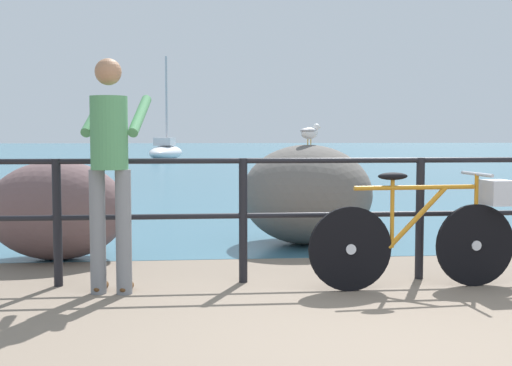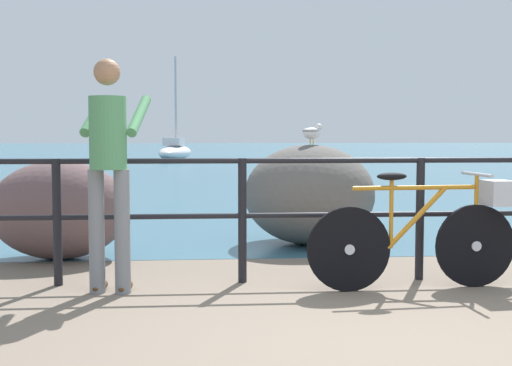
# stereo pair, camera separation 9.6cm
# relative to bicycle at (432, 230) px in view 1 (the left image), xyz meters

# --- Properties ---
(ground_plane) EXTENTS (120.00, 120.00, 0.10)m
(ground_plane) POSITION_rel_bicycle_xyz_m (-0.72, 18.51, -0.51)
(ground_plane) COLOR #756656
(sea_surface) EXTENTS (120.00, 90.00, 0.01)m
(sea_surface) POSITION_rel_bicycle_xyz_m (-0.72, 46.36, -0.46)
(sea_surface) COLOR #38667A
(sea_surface) RESTS_ON ground_plane
(promenade_railing) EXTENTS (7.50, 0.07, 1.02)m
(promenade_railing) POSITION_rel_bicycle_xyz_m (-0.72, 0.34, 0.17)
(promenade_railing) COLOR black
(promenade_railing) RESTS_ON ground_plane
(bicycle) EXTENTS (1.70, 0.48, 0.92)m
(bicycle) POSITION_rel_bicycle_xyz_m (0.00, 0.00, 0.00)
(bicycle) COLOR black
(bicycle) RESTS_ON ground_plane
(person_at_railing) EXTENTS (0.52, 0.66, 1.78)m
(person_at_railing) POSITION_rel_bicycle_xyz_m (-2.50, 0.06, 0.53)
(person_at_railing) COLOR slate
(person_at_railing) RESTS_ON ground_plane
(breakwater_boulder_main) EXTENTS (1.44, 1.41, 1.10)m
(breakwater_boulder_main) POSITION_rel_bicycle_xyz_m (-0.61, 2.23, 0.09)
(breakwater_boulder_main) COLOR #605B56
(breakwater_boulder_main) RESTS_ON ground
(breakwater_boulder_left) EXTENTS (1.34, 0.92, 0.96)m
(breakwater_boulder_left) POSITION_rel_bicycle_xyz_m (-3.19, 1.52, 0.02)
(breakwater_boulder_left) COLOR brown
(breakwater_boulder_left) RESTS_ON ground
(seagull) EXTENTS (0.30, 0.27, 0.23)m
(seagull) POSITION_rel_bicycle_xyz_m (-0.59, 2.22, 0.78)
(seagull) COLOR gold
(seagull) RESTS_ON breakwater_boulder_main
(sailboat) EXTENTS (2.01, 4.55, 4.90)m
(sailboat) POSITION_rel_bicycle_xyz_m (-3.12, 26.98, -0.04)
(sailboat) COLOR white
(sailboat) RESTS_ON sea_surface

